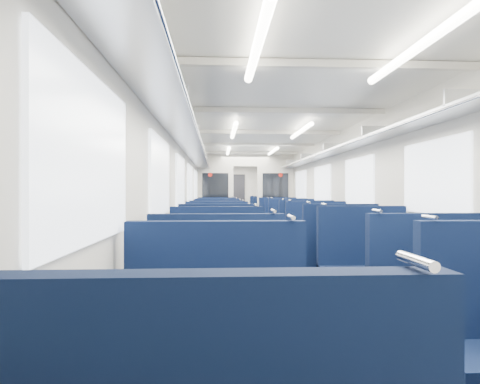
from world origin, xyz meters
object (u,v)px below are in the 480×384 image
at_px(end_door, 236,198).
at_px(seat_18, 217,225).
at_px(seat_8, 217,259).
at_px(seat_5, 423,306).
at_px(seat_19, 278,225).
at_px(seat_12, 217,240).
at_px(seat_16, 217,229).
at_px(seat_2, 216,363).
at_px(seat_22, 217,218).
at_px(seat_7, 366,274).
at_px(seat_20, 217,220).
at_px(seat_6, 217,278).
at_px(seat_13, 305,240).
at_px(seat_10, 217,249).
at_px(seat_11, 318,247).
at_px(seat_15, 292,233).
at_px(seat_4, 216,309).
at_px(seat_9, 337,258).
at_px(seat_14, 217,233).
at_px(seat_21, 269,220).
at_px(bulkhead, 245,193).
at_px(seat_17, 285,229).
at_px(seat_23, 265,218).

bearing_deg(end_door, seat_18, -96.92).
relative_size(end_door, seat_8, 1.76).
relative_size(seat_5, seat_19, 1.00).
height_order(seat_12, seat_16, same).
distance_m(seat_2, seat_22, 12.52).
bearing_deg(seat_7, seat_20, 100.51).
bearing_deg(seat_16, seat_6, -90.00).
height_order(end_door, seat_13, end_door).
bearing_deg(seat_10, seat_2, -90.00).
height_order(seat_16, seat_20, same).
bearing_deg(seat_22, seat_8, -90.00).
bearing_deg(seat_18, seat_8, -90.00).
xyz_separation_m(seat_11, seat_15, (0.00, 2.35, 0.00)).
relative_size(seat_12, seat_16, 1.00).
bearing_deg(seat_4, seat_6, 90.00).
distance_m(seat_9, seat_13, 2.18).
height_order(seat_9, seat_14, same).
relative_size(end_door, seat_21, 1.76).
height_order(bulkhead, seat_13, bulkhead).
bearing_deg(seat_5, bulkhead, 95.26).
relative_size(seat_10, seat_17, 1.00).
bearing_deg(seat_7, seat_12, 116.28).
xyz_separation_m(seat_8, seat_20, (0.00, 7.77, 0.00)).
bearing_deg(end_door, seat_2, -92.96).
xyz_separation_m(seat_22, seat_23, (1.66, -0.22, 0.00)).
xyz_separation_m(seat_13, seat_18, (-1.66, 3.57, 0.00)).
bearing_deg(seat_5, end_door, 93.16).
relative_size(seat_2, seat_21, 1.00).
relative_size(bulkhead, seat_7, 2.46).
relative_size(seat_11, seat_21, 1.00).
xyz_separation_m(seat_12, seat_17, (1.66, 2.29, 0.00)).
distance_m(seat_6, seat_22, 10.25).
bearing_deg(seat_19, seat_17, -90.00).
bearing_deg(seat_13, seat_15, 90.00).
relative_size(seat_15, seat_22, 1.00).
xyz_separation_m(bulkhead, seat_6, (-0.83, -7.80, -0.88)).
distance_m(seat_10, seat_18, 4.68).
xyz_separation_m(seat_2, seat_9, (1.66, 3.49, 0.00)).
relative_size(seat_2, seat_13, 1.00).
relative_size(seat_10, seat_16, 1.00).
bearing_deg(seat_10, end_door, 85.88).
distance_m(seat_7, seat_11, 2.27).
relative_size(seat_16, seat_18, 1.00).
relative_size(seat_13, seat_16, 1.00).
height_order(seat_10, seat_17, same).
distance_m(seat_10, seat_14, 2.46).
relative_size(bulkhead, seat_20, 2.46).
bearing_deg(seat_5, seat_11, 90.00).
relative_size(seat_2, seat_17, 1.00).
bearing_deg(seat_5, seat_22, 98.23).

